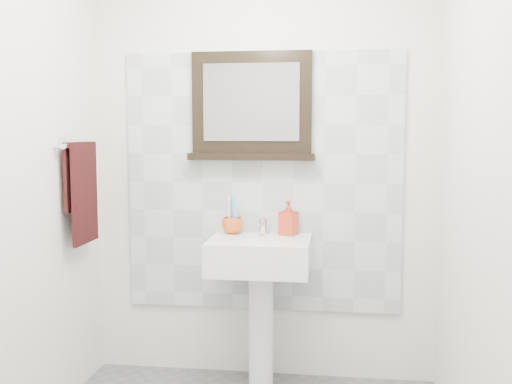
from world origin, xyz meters
TOP-DOWN VIEW (x-y plane):
  - back_wall at (0.00, 1.10)m, footprint 2.00×0.01m
  - front_wall at (0.00, -1.10)m, footprint 2.00×0.01m
  - right_wall at (1.00, 0.00)m, footprint 0.01×2.20m
  - splashback at (0.00, 1.09)m, footprint 1.60×0.02m
  - pedestal_sink at (0.01, 0.87)m, footprint 0.55×0.44m
  - toothbrush_cup at (-0.16, 1.01)m, footprint 0.15×0.15m
  - toothbrushes at (-0.16, 1.01)m, footprint 0.05×0.04m
  - soap_dispenser at (0.16, 1.01)m, footprint 0.12×0.12m
  - framed_mirror at (-0.06, 1.06)m, footprint 0.73×0.11m
  - towel_bar at (-0.95, 0.72)m, footprint 0.07×0.40m
  - hand_towel at (-0.94, 0.72)m, footprint 0.06×0.30m

SIDE VIEW (x-z plane):
  - pedestal_sink at x=0.01m, z-range 0.20..1.16m
  - toothbrush_cup at x=-0.16m, z-range 0.86..0.95m
  - soap_dispenser at x=0.16m, z-range 0.86..1.06m
  - toothbrushes at x=-0.16m, z-range 0.88..1.09m
  - splashback at x=0.00m, z-range 0.40..1.90m
  - hand_towel at x=-0.94m, z-range 0.89..1.44m
  - back_wall at x=0.00m, z-range 0.00..2.50m
  - front_wall at x=0.00m, z-range 0.00..2.50m
  - right_wall at x=1.00m, z-range 0.00..2.50m
  - towel_bar at x=-0.95m, z-range 1.36..1.38m
  - framed_mirror at x=-0.06m, z-range 1.27..1.88m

